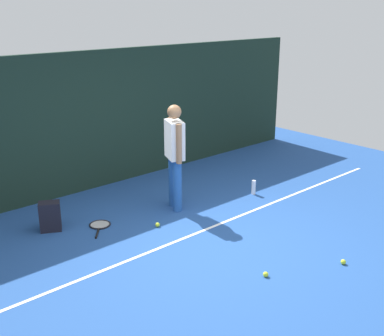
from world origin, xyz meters
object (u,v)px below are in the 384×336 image
at_px(water_bottle, 254,187).
at_px(backpack, 50,216).
at_px(tennis_ball_mid_court, 343,262).
at_px(tennis_racket, 100,225).
at_px(tennis_ball_by_fence, 158,225).
at_px(tennis_player, 175,151).
at_px(tennis_ball_near_player, 266,274).

bearing_deg(water_bottle, backpack, 162.61).
relative_size(tennis_ball_mid_court, water_bottle, 0.26).
bearing_deg(tennis_racket, tennis_ball_by_fence, -94.28).
bearing_deg(tennis_racket, tennis_ball_mid_court, -111.66).
height_order(backpack, tennis_ball_mid_court, backpack).
relative_size(tennis_ball_by_fence, tennis_ball_mid_court, 1.00).
height_order(backpack, tennis_ball_by_fence, backpack).
bearing_deg(tennis_ball_mid_court, backpack, 124.18).
xyz_separation_m(tennis_racket, water_bottle, (2.70, -0.66, 0.11)).
height_order(tennis_racket, water_bottle, water_bottle).
distance_m(backpack, water_bottle, 3.45).
relative_size(tennis_player, tennis_ball_by_fence, 25.76).
distance_m(backpack, tennis_ball_near_player, 3.25).
xyz_separation_m(tennis_racket, tennis_ball_near_player, (0.75, -2.59, 0.02)).
distance_m(tennis_ball_by_fence, tennis_ball_mid_court, 2.68).
relative_size(tennis_player, tennis_ball_mid_court, 25.76).
height_order(tennis_ball_near_player, tennis_ball_by_fence, same).
height_order(tennis_ball_mid_court, water_bottle, water_bottle).
xyz_separation_m(tennis_ball_near_player, tennis_ball_mid_court, (0.97, -0.46, 0.00)).
xyz_separation_m(backpack, tennis_ball_mid_court, (2.32, -3.42, -0.18)).
height_order(tennis_player, tennis_ball_by_fence, tennis_player).
bearing_deg(backpack, tennis_ball_by_fence, 170.13).
relative_size(backpack, tennis_ball_mid_court, 6.67).
bearing_deg(backpack, tennis_ball_mid_court, 152.37).
bearing_deg(backpack, tennis_racket, 176.41).
relative_size(tennis_player, backpack, 3.86).
bearing_deg(backpack, tennis_ball_near_player, 142.67).
bearing_deg(tennis_player, tennis_ball_by_fence, -38.02).
xyz_separation_m(tennis_ball_near_player, water_bottle, (1.95, 1.92, 0.09)).
relative_size(tennis_player, tennis_ball_near_player, 25.76).
height_order(tennis_ball_by_fence, water_bottle, water_bottle).
bearing_deg(water_bottle, tennis_player, 162.53).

